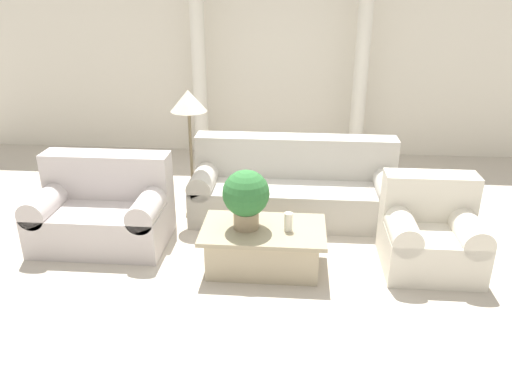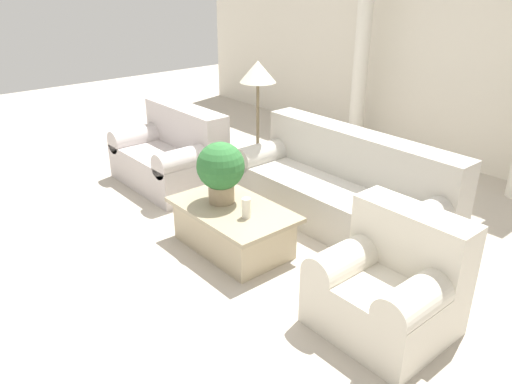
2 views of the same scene
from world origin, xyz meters
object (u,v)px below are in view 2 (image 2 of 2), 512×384
Objects in this scene: coffee_table at (233,227)px; armchair at (390,283)px; potted_plant at (221,169)px; sofa_long at (343,189)px; floor_lamp at (258,78)px; loveseat at (172,154)px.

armchair reaches higher than coffee_table.
armchair is (1.77, 0.18, -0.39)m from potted_plant.
sofa_long is 1.57× the size of floor_lamp.
coffee_table is at bearing -103.01° from sofa_long.
armchair is at bearing 6.28° from coffee_table.
sofa_long is 1.25m from coffee_table.
loveseat is 1.79m from coffee_table.
coffee_table is 1.78m from floor_lamp.
floor_lamp reaches higher than sofa_long.
sofa_long is 2.00× the size of coffee_table.
floor_lamp reaches higher than armchair.
sofa_long is at bearing 21.57° from loveseat.
loveseat is (-2.01, -0.79, 0.01)m from sofa_long.
potted_plant reaches higher than loveseat.
coffee_table is (-0.28, -1.21, -0.14)m from sofa_long.
loveseat reaches higher than coffee_table.
floor_lamp is at bearing -173.23° from sofa_long.
sofa_long reaches higher than armchair.
armchair is (1.33, -1.03, 0.00)m from sofa_long.
potted_plant is at bearing -174.28° from armchair.
potted_plant is at bearing -179.79° from coffee_table.
potted_plant is (-0.44, -1.21, 0.39)m from sofa_long.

